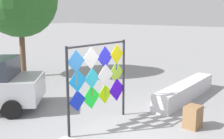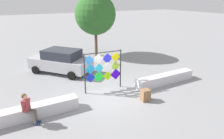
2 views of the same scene
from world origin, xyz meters
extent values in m
plane|color=gray|center=(0.00, 0.00, 0.00)|extent=(120.00, 120.00, 0.00)
cube|color=silver|center=(3.98, -0.27, 0.29)|extent=(4.24, 0.60, 0.59)
cylinder|color=#232328|center=(-0.95, 0.83, 1.16)|extent=(0.07, 0.07, 2.33)
cylinder|color=#232328|center=(1.23, 0.64, 1.16)|extent=(0.07, 0.07, 2.33)
cylinder|color=#232328|center=(0.14, 0.74, 2.28)|extent=(2.19, 0.25, 0.06)
cube|color=#132BCD|center=(-0.64, 0.81, 0.89)|extent=(0.57, 0.06, 0.57)
cube|color=#1BF33A|center=(-0.12, 0.78, 0.87)|extent=(0.66, 0.07, 0.66)
cube|color=#AEE709|center=(0.42, 0.72, 0.84)|extent=(0.57, 0.06, 0.57)
cube|color=#400ADD|center=(0.93, 0.68, 0.86)|extent=(0.69, 0.07, 0.69)
cube|color=#1893EC|center=(-0.62, 0.81, 1.41)|extent=(0.60, 0.07, 0.60)
cylinder|color=orange|center=(-0.61, 0.82, 1.00)|extent=(0.02, 0.02, 0.22)
cube|color=#28BDDA|center=(-0.11, 0.75, 1.39)|extent=(0.56, 0.06, 0.56)
cylinder|color=red|center=(-0.11, 0.76, 1.00)|extent=(0.02, 0.02, 0.21)
cube|color=white|center=(0.41, 0.70, 1.39)|extent=(0.63, 0.07, 0.64)
cylinder|color=#16E569|center=(0.41, 0.71, 0.91)|extent=(0.02, 0.02, 0.32)
cube|color=#9CD22F|center=(0.91, 0.68, 1.39)|extent=(0.63, 0.07, 0.63)
cylinder|color=#5A16E5|center=(0.91, 0.69, 0.98)|extent=(0.02, 0.02, 0.18)
cube|color=#3489E1|center=(-0.67, 0.80, 1.92)|extent=(0.59, 0.06, 0.59)
cylinder|color=orange|center=(-0.67, 0.81, 1.47)|extent=(0.02, 0.02, 0.32)
cube|color=white|center=(-0.13, 0.76, 1.94)|extent=(0.60, 0.07, 0.60)
cube|color=#282AE7|center=(0.41, 0.71, 1.90)|extent=(0.63, 0.07, 0.63)
cube|color=yellow|center=(0.91, 0.66, 1.93)|extent=(0.58, 0.06, 0.58)
cylinder|color=#1626E5|center=(0.91, 0.67, 1.55)|extent=(0.02, 0.02, 0.18)
cylinder|color=black|center=(-0.99, 3.13, 0.29)|extent=(0.55, 0.59, 0.58)
cylinder|color=black|center=(0.45, 4.32, 0.29)|extent=(0.55, 0.59, 0.58)
cube|color=olive|center=(1.49, -1.47, 0.31)|extent=(0.49, 0.43, 0.62)
cylinder|color=brown|center=(2.87, 7.64, 1.33)|extent=(0.26, 0.26, 2.66)
sphere|color=#2D6628|center=(3.55, 8.18, 3.49)|extent=(2.78, 2.78, 2.78)
camera|label=1|loc=(-5.83, -4.04, 3.11)|focal=46.01mm
camera|label=2|loc=(-4.62, -8.90, 5.17)|focal=32.24mm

